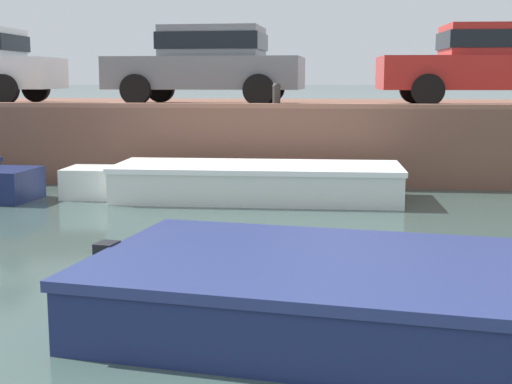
% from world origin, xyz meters
% --- Properties ---
extents(ground_plane, '(400.00, 400.00, 0.00)m').
position_xyz_m(ground_plane, '(0.00, 5.65, 0.00)').
color(ground_plane, '#384C47').
extents(far_quay_wall, '(60.00, 6.00, 1.38)m').
position_xyz_m(far_quay_wall, '(0.00, 14.29, 0.69)').
color(far_quay_wall, brown).
rests_on(far_quay_wall, ground).
extents(far_wall_coping, '(60.00, 0.24, 0.08)m').
position_xyz_m(far_wall_coping, '(0.00, 11.41, 1.42)').
color(far_wall_coping, '#925F4C').
rests_on(far_wall_coping, far_quay_wall).
extents(boat_moored_central_white, '(5.36, 1.66, 0.56)m').
position_xyz_m(boat_moored_central_white, '(-0.61, 9.96, 0.28)').
color(boat_moored_central_white, white).
rests_on(boat_moored_central_white, ground).
extents(motorboat_passing, '(6.77, 3.08, 1.03)m').
position_xyz_m(motorboat_passing, '(1.99, 3.98, 0.27)').
color(motorboat_passing, navy).
rests_on(motorboat_passing, ground).
extents(car_left_inner_grey, '(3.96, 2.05, 1.54)m').
position_xyz_m(car_left_inner_grey, '(-1.73, 13.32, 2.23)').
color(car_left_inner_grey, slate).
rests_on(car_left_inner_grey, far_quay_wall).
extents(car_centre_red, '(4.33, 2.02, 1.54)m').
position_xyz_m(car_centre_red, '(3.88, 13.33, 2.23)').
color(car_centre_red, '#B2231E').
rests_on(car_centre_red, far_quay_wall).
extents(mooring_bollard_mid, '(0.15, 0.15, 0.44)m').
position_xyz_m(mooring_bollard_mid, '(-0.22, 11.54, 1.62)').
color(mooring_bollard_mid, '#2D2B28').
rests_on(mooring_bollard_mid, far_quay_wall).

